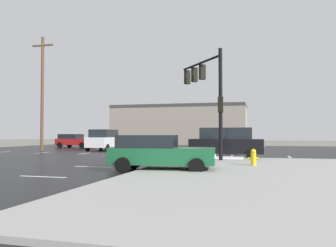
% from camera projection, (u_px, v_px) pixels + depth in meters
% --- Properties ---
extents(ground_plane, '(120.00, 120.00, 0.00)m').
position_uv_depth(ground_plane, '(153.00, 155.00, 26.45)').
color(ground_plane, slate).
extents(road_asphalt, '(44.00, 44.00, 0.02)m').
position_uv_depth(road_asphalt, '(153.00, 155.00, 26.45)').
color(road_asphalt, black).
rests_on(road_asphalt, ground_plane).
extents(snow_strip_curbside, '(4.00, 1.60, 0.06)m').
position_uv_depth(snow_strip_curbside, '(210.00, 157.00, 21.29)').
color(snow_strip_curbside, white).
rests_on(snow_strip_curbside, sidewalk_corner).
extents(lane_markings, '(36.15, 36.15, 0.01)m').
position_uv_depth(lane_markings, '(164.00, 156.00, 24.80)').
color(lane_markings, silver).
rests_on(lane_markings, road_asphalt).
extents(traffic_signal_mast, '(3.16, 4.02, 6.46)m').
position_uv_depth(traffic_signal_mast, '(207.00, 87.00, 21.04)').
color(traffic_signal_mast, black).
rests_on(traffic_signal_mast, sidewalk_corner).
extents(fire_hydrant, '(0.48, 0.26, 0.79)m').
position_uv_depth(fire_hydrant, '(253.00, 157.00, 16.28)').
color(fire_hydrant, gold).
rests_on(fire_hydrant, sidewalk_corner).
extents(strip_building_background, '(19.88, 8.00, 5.93)m').
position_uv_depth(strip_building_background, '(180.00, 125.00, 52.15)').
color(strip_building_background, gray).
rests_on(strip_building_background, ground_plane).
extents(sedan_tan, '(4.64, 2.30, 1.58)m').
position_uv_depth(sedan_tan, '(219.00, 142.00, 31.33)').
color(sedan_tan, tan).
rests_on(sedan_tan, road_asphalt).
extents(sedan_green, '(4.67, 2.40, 1.58)m').
position_uv_depth(sedan_green, '(159.00, 152.00, 14.82)').
color(sedan_green, '#195933').
rests_on(sedan_green, road_asphalt).
extents(suv_black, '(4.88, 2.27, 2.03)m').
position_uv_depth(suv_black, '(226.00, 142.00, 22.73)').
color(suv_black, black).
rests_on(suv_black, road_asphalt).
extents(sedan_red, '(4.67, 2.39, 1.58)m').
position_uv_depth(sedan_red, '(74.00, 140.00, 39.60)').
color(sedan_red, '#B21919').
rests_on(sedan_red, road_asphalt).
extents(suv_white, '(2.45, 4.94, 2.03)m').
position_uv_depth(suv_white, '(104.00, 139.00, 33.41)').
color(suv_white, white).
rests_on(suv_white, road_asphalt).
extents(utility_pole_far, '(2.20, 0.28, 10.79)m').
position_uv_depth(utility_pole_far, '(42.00, 92.00, 31.99)').
color(utility_pole_far, brown).
rests_on(utility_pole_far, ground_plane).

